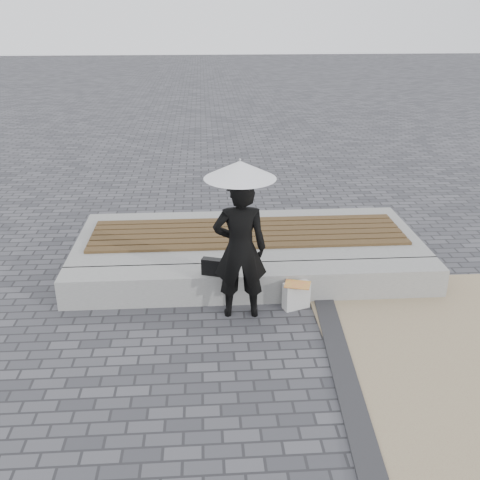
# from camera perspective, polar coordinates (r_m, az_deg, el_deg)

# --- Properties ---
(ground) EXTENTS (80.00, 80.00, 0.00)m
(ground) POSITION_cam_1_polar(r_m,az_deg,el_deg) (6.01, 2.93, -13.18)
(ground) COLOR #505055
(ground) RESTS_ON ground
(edging_band) EXTENTS (0.61, 5.20, 0.04)m
(edging_band) POSITION_cam_1_polar(r_m,az_deg,el_deg) (5.73, 11.27, -15.46)
(edging_band) COLOR #2D2D2F
(edging_band) RESTS_ON ground
(seating_ledge) EXTENTS (5.00, 0.45, 0.40)m
(seating_ledge) POSITION_cam_1_polar(r_m,az_deg,el_deg) (7.25, 1.52, -4.42)
(seating_ledge) COLOR #A8A8A3
(seating_ledge) RESTS_ON ground
(timber_platform) EXTENTS (5.00, 2.00, 0.40)m
(timber_platform) POSITION_cam_1_polar(r_m,az_deg,el_deg) (8.33, 0.77, -0.61)
(timber_platform) COLOR #989893
(timber_platform) RESTS_ON ground
(timber_decking) EXTENTS (4.60, 1.20, 0.04)m
(timber_decking) POSITION_cam_1_polar(r_m,az_deg,el_deg) (8.25, 0.78, 0.78)
(timber_decking) COLOR brown
(timber_decking) RESTS_ON timber_platform
(woman) EXTENTS (0.65, 0.43, 1.76)m
(woman) POSITION_cam_1_polar(r_m,az_deg,el_deg) (6.55, 0.00, -0.97)
(woman) COLOR black
(woman) RESTS_ON ground
(parasol) EXTENTS (0.82, 0.82, 1.05)m
(parasol) POSITION_cam_1_polar(r_m,az_deg,el_deg) (6.22, 0.00, 7.26)
(parasol) COLOR #A3A4A8
(parasol) RESTS_ON ground
(handbag) EXTENTS (0.33, 0.20, 0.22)m
(handbag) POSITION_cam_1_polar(r_m,az_deg,el_deg) (6.97, -2.69, -2.79)
(handbag) COLOR black
(handbag) RESTS_ON seating_ledge
(canvas_tote) EXTENTS (0.36, 0.25, 0.35)m
(canvas_tote) POSITION_cam_1_polar(r_m,az_deg,el_deg) (7.04, 5.82, -5.69)
(canvas_tote) COLOR beige
(canvas_tote) RESTS_ON ground
(magazine) EXTENTS (0.36, 0.31, 0.01)m
(magazine) POSITION_cam_1_polar(r_m,az_deg,el_deg) (6.91, 5.95, -4.58)
(magazine) COLOR red
(magazine) RESTS_ON canvas_tote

